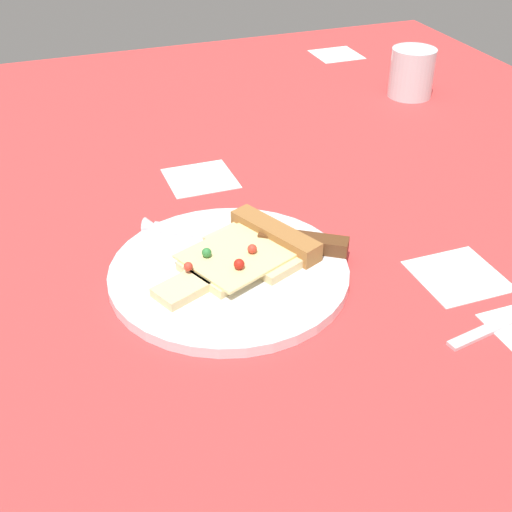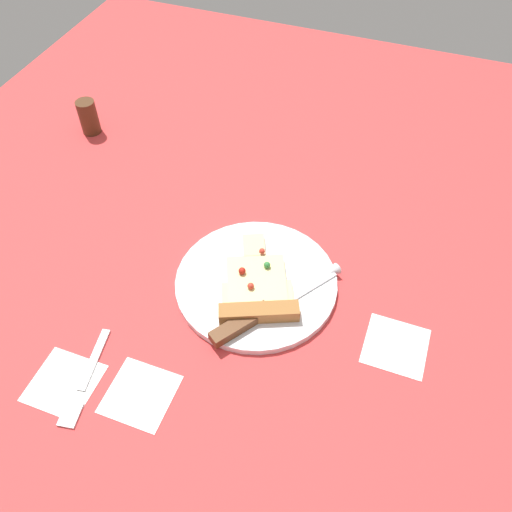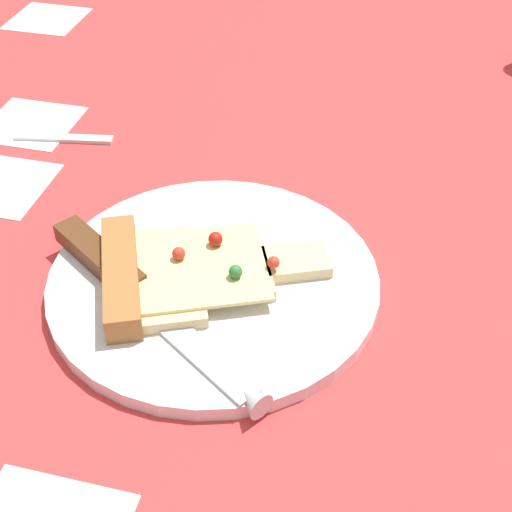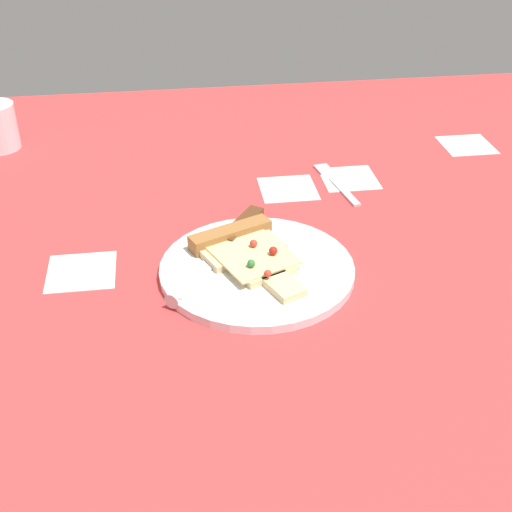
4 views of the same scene
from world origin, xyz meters
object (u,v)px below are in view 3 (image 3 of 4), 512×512
plate (214,282)px  knife (133,289)px  fork (29,135)px  pizza_slice (180,272)px

plate → knife: bearing=33.2°
knife → fork: knife is taller
fork → plate: bearing=-134.1°
plate → pizza_slice: pizza_slice is taller
pizza_slice → fork: size_ratio=1.24×
fork → knife: bearing=-146.2°
pizza_slice → knife: pizza_slice is taller
plate → fork: size_ratio=1.68×
pizza_slice → fork: pizza_slice is taller
pizza_slice → knife: (2.89, 2.41, -0.19)cm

